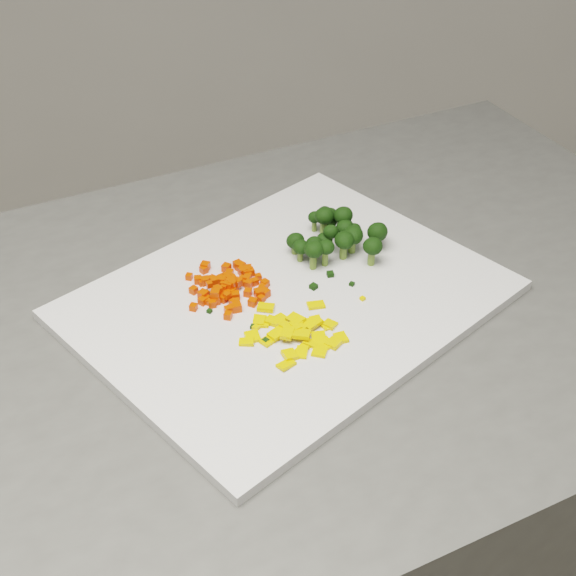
{
  "coord_description": "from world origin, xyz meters",
  "views": [
    {
      "loc": [
        -0.14,
        -0.14,
        1.43
      ],
      "look_at": [
        -0.05,
        0.51,
        0.92
      ],
      "focal_mm": 50.0,
      "sensor_mm": 36.0,
      "label": 1
    }
  ],
  "objects": [
    {
      "name": "carrot_cube_40",
      "position": [
        -0.12,
        0.54,
        0.92
      ],
      "size": [
        0.01,
        0.01,
        0.01
      ],
      "primitive_type": "cube",
      "rotation": [
        0.0,
        0.0,
        2.82
      ],
      "color": "#ED2B02",
      "rests_on": "carrot_pile"
    },
    {
      "name": "pepper_chunk_29",
      "position": [
        -0.07,
        0.47,
        0.91
      ],
      "size": [
        0.02,
        0.02,
        0.01
      ],
      "primitive_type": "cube",
      "rotation": [
        0.05,
        -0.11,
        2.66
      ],
      "color": "yellow",
      "rests_on": "pepper_pile"
    },
    {
      "name": "carrot_cube_47",
      "position": [
        -0.11,
        0.54,
        0.92
      ],
      "size": [
        0.01,
        0.01,
        0.01
      ],
      "primitive_type": "cube",
      "rotation": [
        0.0,
        0.0,
        1.93
      ],
      "color": "#ED2B02",
      "rests_on": "carrot_pile"
    },
    {
      "name": "pepper_chunk_4",
      "position": [
        -0.02,
        0.43,
        0.91
      ],
      "size": [
        0.02,
        0.02,
        0.0
      ],
      "primitive_type": "cube",
      "rotation": [
        0.0,
        -0.04,
        0.38
      ],
      "color": "yellow",
      "rests_on": "pepper_pile"
    },
    {
      "name": "carrot_cube_56",
      "position": [
        -0.12,
        0.53,
        0.92
      ],
      "size": [
        0.01,
        0.01,
        0.01
      ],
      "primitive_type": "cube",
      "rotation": [
        0.0,
        0.0,
        2.73
      ],
      "color": "#ED2B02",
      "rests_on": "carrot_pile"
    },
    {
      "name": "carrot_cube_61",
      "position": [
        -0.09,
        0.54,
        0.91
      ],
      "size": [
        0.01,
        0.01,
        0.01
      ],
      "primitive_type": "cube",
      "rotation": [
        0.0,
        0.0,
        2.31
      ],
      "color": "#ED2B02",
      "rests_on": "carrot_pile"
    },
    {
      "name": "broccoli_floret_18",
      "position": [
        -0.01,
        0.58,
        0.92
      ],
      "size": [
        0.03,
        0.03,
        0.03
      ],
      "primitive_type": null,
      "color": "black",
      "rests_on": "broccoli_pile"
    },
    {
      "name": "broccoli_floret_10",
      "position": [
        -0.0,
        0.63,
        0.92
      ],
      "size": [
        0.02,
        0.02,
        0.02
      ],
      "primitive_type": null,
      "color": "black",
      "rests_on": "broccoli_pile"
    },
    {
      "name": "pepper_chunk_11",
      "position": [
        -0.06,
        0.48,
        0.91
      ],
      "size": [
        0.02,
        0.02,
        0.01
      ],
      "primitive_type": "cube",
      "rotation": [
        -0.03,
        0.13,
        2.1
      ],
      "color": "yellow",
      "rests_on": "pepper_pile"
    },
    {
      "name": "pepper_chunk_24",
      "position": [
        -0.02,
        0.46,
        0.91
      ],
      "size": [
        0.01,
        0.01,
        0.0
      ],
      "primitive_type": "cube",
      "rotation": [
        0.01,
        -0.07,
        1.99
      ],
      "color": "yellow",
      "rests_on": "pepper_pile"
    },
    {
      "name": "cutting_board",
      "position": [
        -0.05,
        0.51,
        0.91
      ],
      "size": [
        0.52,
        0.5,
        0.01
      ],
      "primitive_type": "cube",
      "rotation": [
        0.0,
        0.0,
        0.62
      ],
      "color": "silver",
      "rests_on": "counter_block"
    },
    {
      "name": "broccoli_floret_16",
      "position": [
        -0.0,
        0.56,
        0.93
      ],
      "size": [
        0.03,
        0.03,
        0.03
      ],
      "primitive_type": null,
      "color": "black",
      "rests_on": "broccoli_pile"
    },
    {
      "name": "stray_bit_9",
      "position": [
        0.02,
        0.52,
        0.91
      ],
      "size": [
        0.01,
        0.01,
        0.0
      ],
      "primitive_type": "cube",
      "rotation": [
        0.0,
        0.0,
        0.9
      ],
      "color": "black",
      "rests_on": "cutting_board"
    },
    {
      "name": "carrot_cube_77",
      "position": [
        -0.14,
        0.54,
        0.91
      ],
      "size": [
        0.01,
        0.01,
        0.01
      ],
      "primitive_type": "cube",
      "rotation": [
        0.0,
        0.0,
        0.19
      ],
      "color": "#ED2B02",
      "rests_on": "carrot_pile"
    },
    {
      "name": "pepper_chunk_27",
      "position": [
        -0.06,
        0.45,
        0.92
      ],
      "size": [
        0.02,
        0.02,
        0.01
      ],
      "primitive_type": "cube",
      "rotation": [
        0.04,
        0.03,
        1.21
      ],
      "color": "yellow",
      "rests_on": "pepper_pile"
    },
    {
      "name": "pepper_chunk_1",
      "position": [
        -0.01,
        0.46,
        0.91
      ],
      "size": [
        0.02,
        0.02,
        0.01
      ],
      "primitive_type": "cube",
      "rotation": [
        0.03,
        0.13,
        0.85
      ],
      "color": "yellow",
      "rests_on": "pepper_pile"
    },
    {
      "name": "carrot_cube_18",
      "position": [
        -0.11,
        0.49,
        0.91
      ],
      "size": [
        0.01,
        0.01,
        0.01
      ],
      "primitive_type": "cube",
      "rotation": [
        0.0,
        0.0,
        2.76
      ],
      "color": "#ED2B02",
      "rests_on": "carrot_pile"
    },
    {
      "name": "pepper_chunk_31",
      "position": [
        -0.04,
        0.43,
        0.91
      ],
      "size": [
        0.02,
        0.02,
        0.0
      ],
      "primitive_type": "cube",
      "rotation": [
        0.07,
        -0.08,
        2.55
      ],
      "color": "yellow",
      "rests_on": "pepper_pile"
    },
    {
      "name": "broccoli_floret_11",
      "position": [
        0.02,
        0.57,
        0.93
      ],
      "size": [
        0.03,
        0.03,
        0.03
      ],
      "primitive_type": null,
      "color": "black",
      "rests_on": "broccoli_pile"
    },
    {
      "name": "carrot_cube_67",
      "position": [
        -0.11,
        0.5,
        0.91
      ],
      "size": [
        0.01,
        0.01,
        0.01
      ],
      "primitive_type": "cube",
      "rotation": [
        0.0,
        0.0,
        1.23
      ],
      "color": "#ED2B02",
      "rests_on": "carrot_pile"
    },
    {
      "name": "pepper_chunk_6",
      "position": [
        -0.03,
        0.44,
        0.91
      ],
      "size": [
        0.01,
        0.02,
        0.01
      ],
      "primitive_type": "cube",
      "rotation": [
        -0.07,
        -0.15,
        1.51
      ],
      "color": "yellow",
      "rests_on": "pepper_pile"
    },
    {
      "name": "pepper_chunk_32",
      "position": [
        -0.05,
        0.43,
        0.91
      ],
      "size": [
        0.02,
        0.02,
        0.01
      ],
      "primitive_type": "cube",
      "rotation": [
        -0.14,
        -0.12,
        0.75
      ],
      "color": "yellow",
      "rests_on": "pepper_pile"
    },
    {
      "name": "carrot_cube_37",
      "position": [
        -0.13,
        0.55,
        0.92
      ],
      "size": [
        0.01,
        0.01,
        0.01
      ],
      "primitive_type": "cube",
      "rotation": [
        0.0,
        0.0,
        0.18
      ],
      "color": "#ED2B02",
      "rests_on": "carrot_pile"
    },
    {
      "name": "carrot_cube_1",
      "position": [
        -0.12,
        0.51,
        0.92
      ],
      "size": [
        0.01,
        0.01,
        0.01
      ],
      "primitive_type": "cube",
      "rotation": [
        0.0,
        0.0,
        1.34
      ],
      "color": "#ED2B02",
      "rests_on": "carrot_pile"
    },
    {
      "name": "pepper_chunk_7",
      "position": [
        -0.08,
        0.47,
        0.91
      ],
      "size": [
        0.02,
        0.02,
        0.01
      ],
      "primitive_type": "cube",
      "rotation": [
        -0.06,
        -0.02,
        1.26
      ],
      "color": "yellow",
      "rests_on": "pepper_pile"
    },
    {
      "name": "pepper_chunk_5",
      "position": [
        -0.05,
        0.42,
        0.91
      ],
      "size": [
        0.02,
        0.02,
        0.01
      ],
      "primitive_type": "cube",
      "rotation": [
        -0.15,
        0.09,
        2.83
      ],
      "color": "yellow",
      "rests_on": "pepper_pile"
    },
    {
      "name": "carrot_cube_74",
      "position": [
        -0.1,
        0.51,
        0.91
      ],
      "size": [
        0.01,
        0.01,
        0.01
      ],
      "primitive_type": "cube",
      "rotation": [
        0.0,
        0.0,
        0.02
      ],
      "color": "#ED2B02",
      "rests_on": "carrot_pile"
    },
    {
      "name": "stray_bit_2",
      "position": [
        -0.13,
        0.53,
        0.91
      ],
      "size": [
        0.01,
        0.01,
        0.0
      ],
      "primitive_type": "cube",
      "rotation": [
        0.0,
        0.0,
        2.02
      ],
      "color": "black",
      "rests_on": "cutting_board"
    },
    {
      "name": "carrot_cube_16",
      "position": [
        -0.11,
        0.55,
        0.92
      ],
      "size": [
        0.01,
        0.01,
        0.01
      ],
      "primitive_type": "cube",
      "rotation": [
        0.0,
        0.0,
        2.03
      ],
      "color": "#ED2B02",
      "rests_on": "carrot_pile"
    },
    {
      "name": "carrot_cube_46",
      "position": [
        -0.14,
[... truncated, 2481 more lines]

